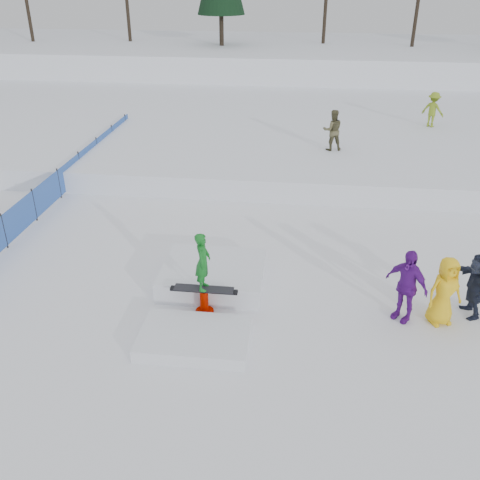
# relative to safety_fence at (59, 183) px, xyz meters

# --- Properties ---
(ground) EXTENTS (120.00, 120.00, 0.00)m
(ground) POSITION_rel_safety_fence_xyz_m (6.50, -6.60, -0.55)
(ground) COLOR white
(snow_berm) EXTENTS (60.00, 14.00, 2.40)m
(snow_berm) POSITION_rel_safety_fence_xyz_m (6.50, 23.40, 0.65)
(snow_berm) COLOR white
(snow_berm) RESTS_ON ground
(snow_midrise) EXTENTS (50.00, 18.00, 0.80)m
(snow_midrise) POSITION_rel_safety_fence_xyz_m (6.50, 9.40, -0.15)
(snow_midrise) COLOR white
(snow_midrise) RESTS_ON ground
(safety_fence) EXTENTS (0.05, 16.00, 1.10)m
(safety_fence) POSITION_rel_safety_fence_xyz_m (0.00, 0.00, 0.00)
(safety_fence) COLOR #2F57AC
(safety_fence) RESTS_ON ground
(walker_olive) EXTENTS (0.88, 0.74, 1.61)m
(walker_olive) POSITION_rel_safety_fence_xyz_m (9.61, 4.24, 1.05)
(walker_olive) COLOR brown
(walker_olive) RESTS_ON snow_midrise
(walker_ygreen) EXTENTS (1.16, 1.04, 1.56)m
(walker_ygreen) POSITION_rel_safety_fence_xyz_m (14.23, 8.28, 1.03)
(walker_ygreen) COLOR olive
(walker_ygreen) RESTS_ON snow_midrise
(spectator_purple) EXTENTS (1.09, 1.02, 1.81)m
(spectator_purple) POSITION_rel_safety_fence_xyz_m (11.00, -6.01, 0.35)
(spectator_purple) COLOR #641793
(spectator_purple) RESTS_ON ground
(spectator_yellow) EXTENTS (0.96, 0.79, 1.68)m
(spectator_yellow) POSITION_rel_safety_fence_xyz_m (11.85, -6.05, 0.29)
(spectator_yellow) COLOR yellow
(spectator_yellow) RESTS_ON ground
(spectator_dark) EXTENTS (0.64, 1.54, 1.61)m
(spectator_dark) POSITION_rel_safety_fence_xyz_m (12.65, -5.63, 0.26)
(spectator_dark) COLOR #1D2438
(spectator_dark) RESTS_ON ground
(jib_rail_feature) EXTENTS (2.60, 4.40, 2.11)m
(jib_rail_feature) POSITION_rel_safety_fence_xyz_m (6.36, -5.77, -0.25)
(jib_rail_feature) COLOR white
(jib_rail_feature) RESTS_ON ground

